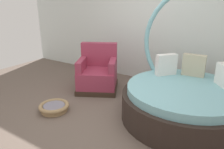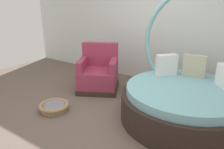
{
  "view_description": "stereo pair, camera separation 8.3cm",
  "coord_description": "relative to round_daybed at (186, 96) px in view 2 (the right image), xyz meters",
  "views": [
    {
      "loc": [
        1.59,
        -2.54,
        1.79
      ],
      "look_at": [
        -0.35,
        0.48,
        0.55
      ],
      "focal_mm": 34.56,
      "sensor_mm": 36.0,
      "label": 1
    },
    {
      "loc": [
        1.66,
        -2.49,
        1.79
      ],
      "look_at": [
        -0.35,
        0.48,
        0.55
      ],
      "focal_mm": 34.56,
      "sensor_mm": 36.0,
      "label": 2
    }
  ],
  "objects": [
    {
      "name": "back_wall",
      "position": [
        -0.89,
        1.34,
        1.11
      ],
      "size": [
        8.0,
        0.12,
        2.98
      ],
      "primitive_type": "cube",
      "color": "silver",
      "rests_on": "ground_plane"
    },
    {
      "name": "red_armchair",
      "position": [
        -1.86,
        0.19,
        -0.05
      ],
      "size": [
        1.08,
        1.08,
        0.94
      ],
      "color": "#38281E",
      "rests_on": "ground_plane"
    },
    {
      "name": "round_daybed",
      "position": [
        0.0,
        0.0,
        0.0
      ],
      "size": [
        1.93,
        1.93,
        2.06
      ],
      "color": "#2D231E",
      "rests_on": "ground_plane"
    },
    {
      "name": "pet_basket",
      "position": [
        -1.9,
        -1.01,
        -0.31
      ],
      "size": [
        0.51,
        0.51,
        0.13
      ],
      "color": "#9E7F56",
      "rests_on": "ground_plane"
    },
    {
      "name": "ground_plane",
      "position": [
        -0.89,
        -0.69,
        -0.39
      ],
      "size": [
        8.0,
        8.0,
        0.02
      ],
      "primitive_type": "cube",
      "color": "#66564C"
    }
  ]
}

